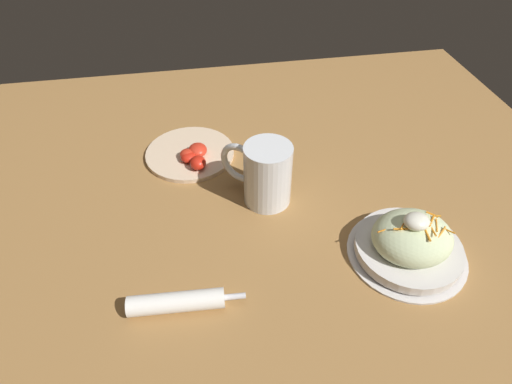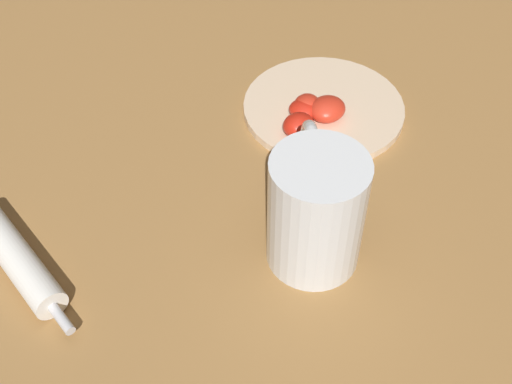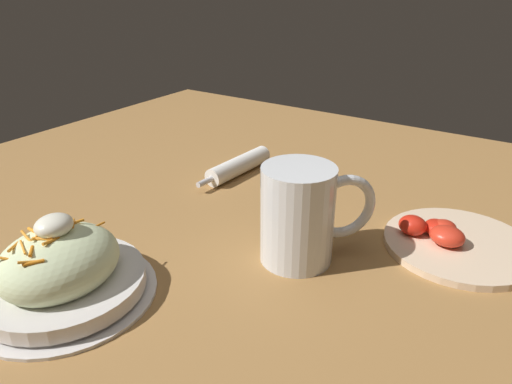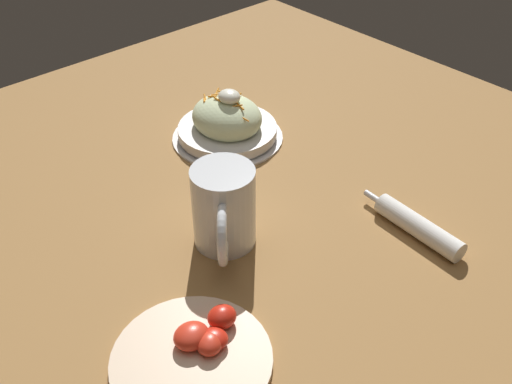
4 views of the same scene
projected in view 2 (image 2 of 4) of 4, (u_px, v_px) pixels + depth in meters
The scene contains 4 objects.
ground_plane at pixel (270, 312), 0.67m from camera, with size 1.43×1.43×0.00m, color #9E703D.
beer_mug at pixel (315, 213), 0.67m from camera, with size 0.14×0.13×0.14m.
napkin_roll at pixel (17, 258), 0.69m from camera, with size 0.20×0.04×0.03m.
tomato_plate at pixel (321, 109), 0.86m from camera, with size 0.21×0.21×0.04m.
Camera 2 is at (-0.26, 0.26, 0.57)m, focal length 46.68 mm.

